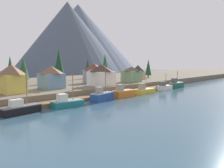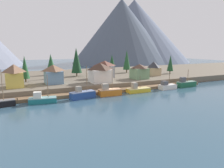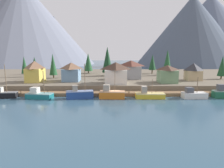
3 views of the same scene
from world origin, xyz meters
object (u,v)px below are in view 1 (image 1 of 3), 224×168
Objects in this scene: house_tan at (138,72)px; house_green at (131,74)px; fishing_boat_white at (164,87)px; conifer_mid_right at (59,64)px; fishing_boat_orange at (123,93)px; house_yellow at (12,78)px; fishing_boat_black at (20,109)px; fishing_boat_teal at (67,102)px; house_blue at (51,77)px; conifer_near_left at (105,64)px; house_white at (101,75)px; fishing_boat_yellow at (144,90)px; fishing_boat_blue at (102,96)px; conifer_near_right at (23,68)px; conifer_far_left at (10,70)px; fishing_boat_green at (176,84)px; house_grey at (94,73)px; conifer_centre at (148,67)px; conifer_back_left at (88,67)px.

house_green is at bearing -154.61° from house_tan.
fishing_boat_white is 1.07× the size of house_green.
conifer_mid_right reaches higher than fishing_boat_white.
fishing_boat_orange is 31.02m from house_yellow.
fishing_boat_white is at bearing -71.00° from house_green.
fishing_boat_black reaches higher than fishing_boat_teal.
house_tan is (51.11, 18.01, 4.74)m from fishing_boat_teal.
fishing_boat_orange is 1.21× the size of house_blue.
house_white is at bearing -137.01° from conifer_near_left.
fishing_boat_yellow is 12.75m from fishing_boat_white.
house_yellow is at bearing 131.30° from fishing_boat_blue.
conifer_near_right is 20.75m from conifer_far_left.
fishing_boat_white is at bearing -9.35° from fishing_boat_blue.
fishing_boat_green is 33.42m from house_grey.
fishing_boat_yellow is at bearing 177.87° from fishing_boat_white.
conifer_near_left reaches higher than house_blue.
conifer_centre is (63.31, 20.90, 6.58)m from fishing_boat_teal.
house_white is at bearing 35.51° from fishing_boat_teal.
conifer_mid_right reaches higher than house_white.
conifer_back_left reaches higher than fishing_boat_white.
house_grey is at bearing 178.98° from conifer_centre.
house_green reaches higher than fishing_boat_green.
fishing_boat_black is at bearing -151.70° from house_grey.
fishing_boat_yellow is 0.65× the size of conifer_mid_right.
house_green is 21.44m from conifer_near_left.
conifer_near_left is (33.96, 33.10, 7.81)m from fishing_boat_blue.
house_white reaches higher than fishing_boat_yellow.
fishing_boat_teal is at bearing -178.22° from fishing_boat_yellow.
fishing_boat_black is 1.21× the size of house_grey.
house_green is 0.71× the size of conifer_centre.
fishing_boat_orange is at bearing -27.65° from house_yellow.
conifer_far_left is at bearing 111.19° from fishing_boat_blue.
conifer_near_right is 30.91m from conifer_back_left.
conifer_far_left is (-34.20, 23.44, 7.04)m from fishing_boat_yellow.
house_green is at bearing 8.25° from fishing_boat_black.
conifer_mid_right reaches higher than fishing_boat_orange.
house_blue is 19.98m from conifer_mid_right.
fishing_boat_orange is 41.92m from conifer_near_left.
house_blue is at bearing 136.60° from fishing_boat_orange.
fishing_boat_blue reaches higher than house_blue.
house_tan reaches higher than fishing_boat_yellow.
conifer_centre is at bearing -12.90° from conifer_mid_right.
fishing_boat_yellow is at bearing -5.49° from fishing_boat_black.
conifer_far_left is at bearing 138.91° from fishing_boat_orange.
conifer_near_right is (-18.90, 19.14, 1.78)m from house_grey.
fishing_boat_orange reaches higher than fishing_boat_green.
fishing_boat_white is at bearing -26.52° from conifer_far_left.
fishing_boat_yellow is at bearing -61.22° from conifer_near_right.
conifer_centre is (31.85, 20.58, 6.66)m from fishing_boat_yellow.
fishing_boat_white is at bearing -5.42° from fishing_boat_black.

